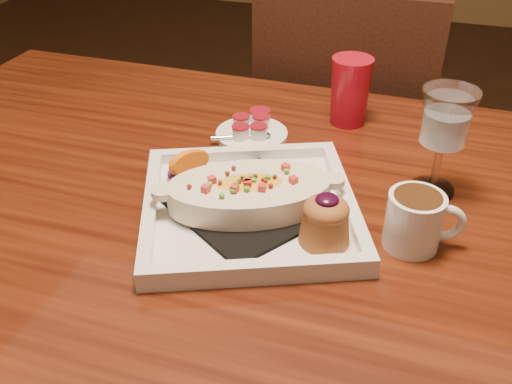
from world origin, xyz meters
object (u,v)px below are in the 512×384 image
(table, at_px, (275,261))
(goblet, at_px, (445,124))
(chair_far, at_px, (343,149))
(red_tumbler, at_px, (350,91))
(plate, at_px, (255,201))
(coffee_mug, at_px, (416,219))
(saucer, at_px, (250,132))

(table, height_order, goblet, goblet)
(chair_far, bearing_deg, table, 90.00)
(table, distance_m, red_tumbler, 0.35)
(table, bearing_deg, chair_far, 90.00)
(plate, height_order, coffee_mug, plate)
(red_tumbler, bearing_deg, goblet, -48.73)
(goblet, xyz_separation_m, red_tumbler, (-0.16, 0.19, -0.05))
(saucer, bearing_deg, plate, -70.04)
(chair_far, relative_size, plate, 2.39)
(chair_far, relative_size, saucer, 7.31)
(chair_far, xyz_separation_m, red_tumbler, (0.05, -0.32, 0.30))
(goblet, xyz_separation_m, saucer, (-0.32, 0.08, -0.10))
(plate, bearing_deg, table, 23.13)
(table, height_order, red_tumbler, red_tumbler)
(table, relative_size, coffee_mug, 14.45)
(coffee_mug, height_order, goblet, goblet)
(chair_far, height_order, goblet, chair_far)
(table, xyz_separation_m, coffee_mug, (0.19, -0.02, 0.14))
(goblet, bearing_deg, coffee_mug, -97.02)
(plate, relative_size, coffee_mug, 3.74)
(red_tumbler, bearing_deg, table, -98.73)
(plate, relative_size, saucer, 3.05)
(coffee_mug, xyz_separation_m, saucer, (-0.30, 0.22, -0.03))
(coffee_mug, bearing_deg, saucer, 132.15)
(goblet, height_order, saucer, goblet)
(chair_far, xyz_separation_m, coffee_mug, (0.19, -0.65, 0.28))
(goblet, relative_size, saucer, 1.30)
(chair_far, distance_m, saucer, 0.51)
(red_tumbler, bearing_deg, chair_far, 98.40)
(coffee_mug, bearing_deg, chair_far, 94.63)
(saucer, bearing_deg, coffee_mug, -35.75)
(plate, relative_size, red_tumbler, 3.15)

